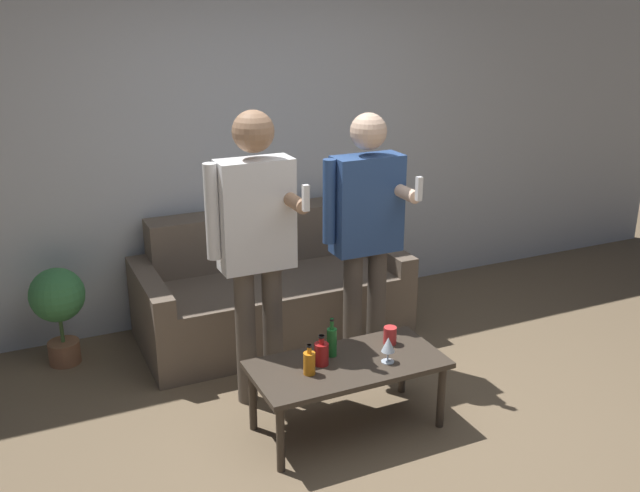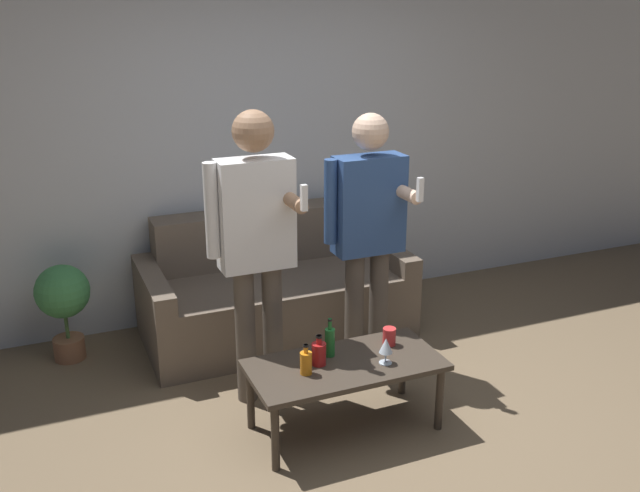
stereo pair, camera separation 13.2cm
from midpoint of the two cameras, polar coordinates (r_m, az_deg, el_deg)
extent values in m
plane|color=#756047|center=(3.95, 5.75, -16.35)|extent=(16.00, 16.00, 0.00)
cube|color=silver|center=(5.28, -5.84, 8.84)|extent=(8.00, 0.06, 2.70)
cube|color=#6B5B4C|center=(4.99, -4.07, -5.28)|extent=(1.56, 0.64, 0.46)
cube|color=#6B5B4C|center=(5.30, -5.84, -1.52)|extent=(1.56, 0.25, 0.85)
cube|color=#6B5B4C|center=(4.87, -14.06, -5.62)|extent=(0.14, 0.89, 0.59)
cube|color=#6B5B4C|center=(5.40, 3.92, -2.58)|extent=(0.14, 0.89, 0.59)
cube|color=#3D3328|center=(3.95, 1.26, -9.48)|extent=(1.06, 0.52, 0.03)
cylinder|color=#3D3328|center=(3.73, -4.23, -15.12)|extent=(0.04, 0.04, 0.38)
cylinder|color=#3D3328|center=(4.11, 8.74, -11.81)|extent=(0.04, 0.04, 0.38)
cylinder|color=#3D3328|center=(4.06, -6.36, -12.06)|extent=(0.04, 0.04, 0.38)
cylinder|color=#3D3328|center=(4.41, 5.76, -9.34)|extent=(0.04, 0.04, 0.38)
cylinder|color=#23752D|center=(3.97, -0.02, -7.72)|extent=(0.06, 0.06, 0.16)
cylinder|color=#23752D|center=(3.92, -0.02, -6.26)|extent=(0.02, 0.02, 0.06)
cylinder|color=black|center=(3.91, -0.02, -5.92)|extent=(0.02, 0.02, 0.01)
cylinder|color=orange|center=(3.80, -1.87, -9.38)|extent=(0.06, 0.06, 0.12)
cylinder|color=orange|center=(3.76, -1.88, -8.24)|extent=(0.02, 0.02, 0.05)
cylinder|color=black|center=(3.75, -1.89, -8.00)|extent=(0.03, 0.03, 0.01)
cylinder|color=#B21E1E|center=(3.89, -0.87, -8.64)|extent=(0.08, 0.08, 0.12)
cylinder|color=#B21E1E|center=(3.85, -0.87, -7.51)|extent=(0.03, 0.03, 0.05)
cylinder|color=black|center=(3.84, -0.88, -7.27)|extent=(0.03, 0.03, 0.01)
cylinder|color=silver|center=(3.95, 4.47, -9.21)|extent=(0.07, 0.07, 0.01)
cylinder|color=silver|center=(3.94, 4.48, -8.79)|extent=(0.01, 0.01, 0.06)
cone|color=silver|center=(3.90, 4.51, -7.86)|extent=(0.08, 0.08, 0.08)
cylinder|color=red|center=(4.13, 4.70, -7.15)|extent=(0.08, 0.08, 0.10)
cylinder|color=brown|center=(4.23, -6.86, -7.23)|extent=(0.12, 0.12, 0.84)
cylinder|color=brown|center=(4.27, -4.69, -6.83)|extent=(0.12, 0.12, 0.84)
cube|color=white|center=(3.98, -6.12, 2.50)|extent=(0.42, 0.19, 0.63)
sphere|color=#9E7556|center=(3.87, -6.36, 9.10)|extent=(0.23, 0.23, 0.23)
cylinder|color=white|center=(3.90, -9.61, 2.70)|extent=(0.08, 0.08, 0.53)
cylinder|color=#9E7556|center=(3.88, -3.13, 3.60)|extent=(0.08, 0.28, 0.08)
cube|color=white|center=(3.72, -2.17, 3.86)|extent=(0.03, 0.03, 0.14)
cylinder|color=brown|center=(4.56, 1.78, -5.31)|extent=(0.12, 0.12, 0.80)
cylinder|color=brown|center=(4.63, 3.70, -4.93)|extent=(0.12, 0.12, 0.80)
cube|color=#2D4C84|center=(4.35, 2.90, 3.35)|extent=(0.43, 0.19, 0.60)
sphere|color=beige|center=(4.25, 3.00, 9.14)|extent=(0.22, 0.22, 0.22)
cylinder|color=#2D4C84|center=(4.23, -0.16, 3.55)|extent=(0.08, 0.08, 0.51)
cylinder|color=beige|center=(4.29, 5.81, 4.31)|extent=(0.08, 0.27, 0.08)
cube|color=white|center=(4.14, 7.01, 4.57)|extent=(0.03, 0.03, 0.14)
cylinder|color=#936042|center=(5.08, -20.47, -7.96)|extent=(0.20, 0.20, 0.15)
cylinder|color=#476B38|center=(5.01, -20.71, -6.10)|extent=(0.02, 0.02, 0.21)
sphere|color=#428E4C|center=(4.92, -21.02, -3.68)|extent=(0.35, 0.35, 0.35)
camera|label=1|loc=(0.07, -90.93, -0.32)|focal=40.00mm
camera|label=2|loc=(0.07, 89.07, 0.32)|focal=40.00mm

